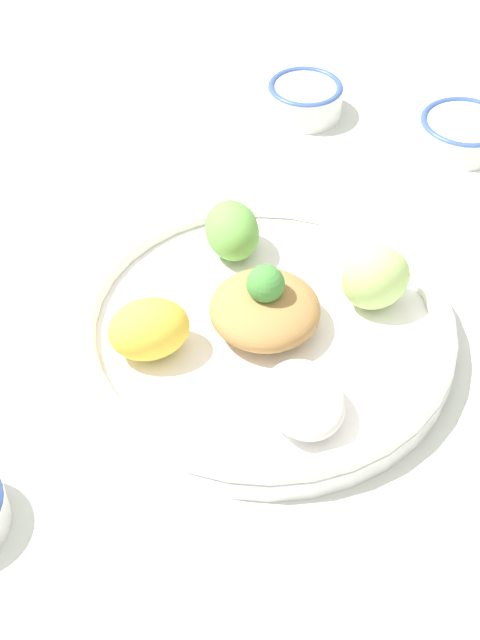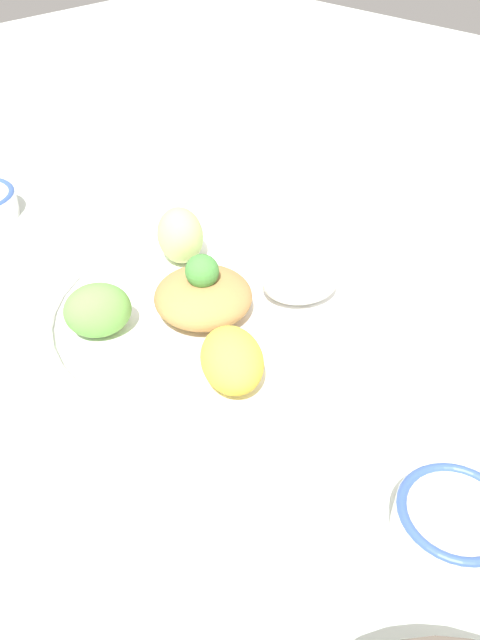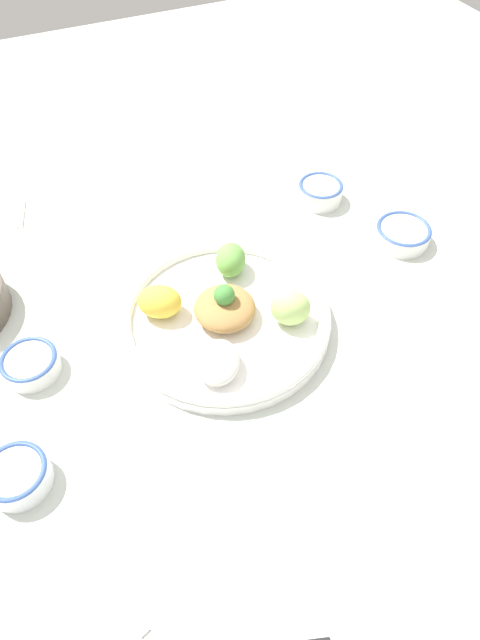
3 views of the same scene
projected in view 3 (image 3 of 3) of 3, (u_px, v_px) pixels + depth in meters
ground_plane at (225, 311)px, 0.87m from camera, size 2.40×2.40×0.00m
salad_platter at (225, 316)px, 0.83m from camera, size 0.33×0.33×0.09m
sauce_bowl_red at (17, 475)px, 0.67m from camera, size 0.08×0.08×0.04m
rice_bowl_blue at (403, 234)px, 0.96m from camera, size 0.10×0.10×0.03m
sauce_bowl_dark at (320, 191)px, 1.04m from camera, size 0.09×0.09×0.04m
rice_bowl_plain at (30, 364)px, 0.78m from camera, size 0.08×0.08×0.03m
serving_spoon_main at (19, 227)px, 1.00m from camera, size 0.05×0.13×0.01m
serving_spoon_extra at (102, 573)px, 0.61m from camera, size 0.07×0.13×0.01m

